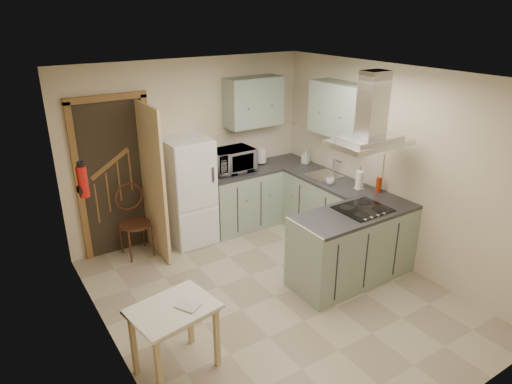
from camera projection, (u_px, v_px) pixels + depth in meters
floor at (275, 296)px, 5.29m from camera, size 4.20×4.20×0.00m
ceiling at (279, 76)px, 4.35m from camera, size 4.20×4.20×0.00m
back_wall at (191, 149)px, 6.45m from camera, size 3.60×0.00×3.60m
left_wall at (106, 242)px, 3.90m from camera, size 0.00×4.20×4.20m
right_wall at (393, 167)px, 5.73m from camera, size 0.00×4.20×4.20m
doorway at (116, 178)px, 5.94m from camera, size 1.10×0.12×2.10m
fridge at (189, 191)px, 6.30m from camera, size 0.60×0.60×1.50m
counter_back at (242, 198)px, 6.85m from camera, size 1.08×0.60×0.90m
counter_right at (314, 201)px, 6.75m from camera, size 0.60×1.95×0.90m
splashback at (248, 146)px, 6.96m from camera, size 1.68×0.02×0.50m
wall_cabinet_back at (254, 102)px, 6.57m from camera, size 0.85×0.35×0.70m
wall_cabinet_right at (340, 109)px, 6.07m from camera, size 0.35×0.90×0.70m
peninsula at (354, 245)px, 5.50m from camera, size 1.55×0.65×0.90m
hob at (363, 209)px, 5.38m from camera, size 0.58×0.50×0.01m
extractor_hood at (369, 142)px, 5.07m from camera, size 0.90×0.55×0.10m
sink at (324, 176)px, 6.44m from camera, size 0.45×0.40×0.01m
fire_extinguisher at (83, 182)px, 4.54m from camera, size 0.10×0.10×0.32m
drop_leaf_table at (175, 339)px, 4.10m from camera, size 0.80×0.65×0.68m
bentwood_chair at (135, 224)px, 6.03m from camera, size 0.42×0.42×0.89m
microwave at (232, 160)px, 6.55m from camera, size 0.61×0.42×0.34m
kettle at (261, 155)px, 6.92m from camera, size 0.22×0.22×0.25m
cereal_box at (241, 155)px, 6.82m from camera, size 0.13×0.22×0.31m
soap_bottle at (306, 157)px, 6.93m from camera, size 0.13×0.13×0.21m
paper_towel at (359, 180)px, 5.94m from camera, size 0.12×0.12×0.25m
cup at (330, 181)px, 6.12m from camera, size 0.14×0.14×0.09m
red_bottle at (379, 185)px, 5.85m from camera, size 0.09×0.09×0.20m
book at (183, 307)px, 3.92m from camera, size 0.22×0.24×0.09m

